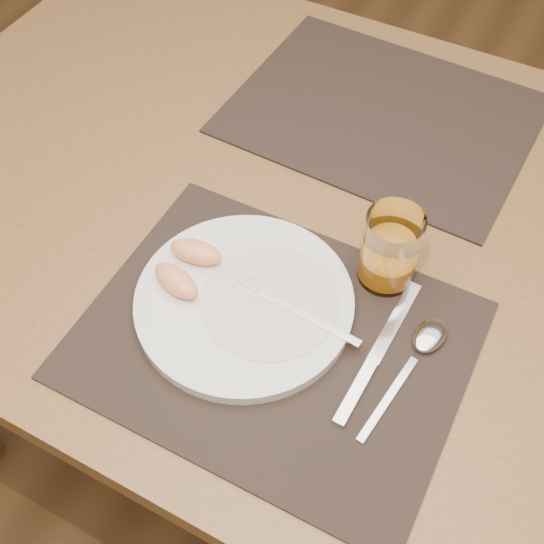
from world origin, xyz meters
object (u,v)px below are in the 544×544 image
Objects in this scene: placemat_far at (382,114)px; knife at (372,362)px; juice_glass at (390,252)px; table at (334,252)px; fork at (285,304)px; plate at (244,302)px; placemat_near at (274,340)px; spoon at (424,344)px.

knife is (0.16, -0.42, 0.00)m from placemat_far.
juice_glass is (-0.04, 0.13, 0.05)m from knife.
table is at bearing 123.94° from knife.
knife reaches higher than table.
juice_glass reaches higher than fork.
table is 0.22m from plate.
fork reaches higher than placemat_near.
fork is 0.17m from spoon.
knife is (0.12, -0.01, -0.02)m from fork.
fork reaches higher than plate.
placemat_far is at bearing 96.94° from table.
plate is 2.51× the size of juice_glass.
juice_glass is (0.14, 0.12, 0.04)m from plate.
table is 5.19× the size of plate.
spoon is at bearing -60.98° from placemat_far.
knife is (0.17, -0.00, -0.01)m from plate.
spoon is 1.78× the size of juice_glass.
fork is 0.80× the size of knife.
juice_glass reaches higher than placemat_far.
juice_glass reaches higher than spoon.
fork is 0.14m from juice_glass.
spoon reaches higher than placemat_near.
knife reaches higher than placemat_near.
juice_glass is at bearing -35.94° from table.
spoon is at bearing 11.51° from fork.
spoon is 0.12m from juice_glass.
juice_glass reaches higher than knife.
fork is at bearing -168.49° from spoon.
placemat_far is at bearing 95.32° from placemat_near.
plate is at bearing 179.67° from knife.
placemat_far is 0.40m from fork.
placemat_far is at bearing 88.12° from plate.
fork reaches higher than table.
juice_glass is at bearing 52.02° from fork.
juice_glass reaches higher than placemat_near.
placemat_far is 0.32m from juice_glass.
juice_glass is at bearing 105.91° from knife.
plate is 0.19m from juice_glass.
placemat_near is at bearing -86.30° from table.
table is 0.24m from placemat_near.
knife is at bearing -74.09° from juice_glass.
placemat_far reaches higher than table.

